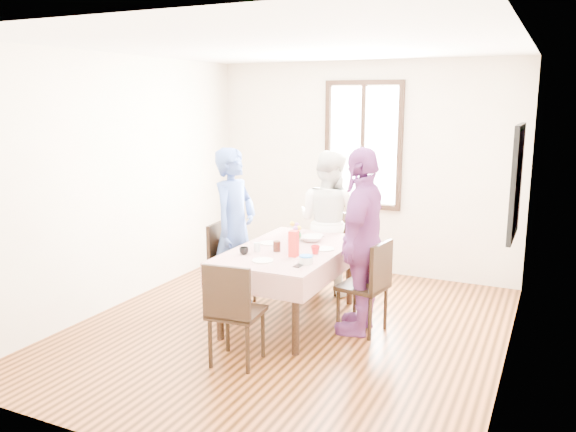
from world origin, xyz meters
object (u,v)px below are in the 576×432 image
object	(u,v)px
chair_near	(237,312)
person_left	(234,228)
dining_table	(290,285)
person_far	(329,222)
person_right	(362,241)
chair_far	(329,252)
chair_left	(233,265)
chair_right	(363,286)

from	to	relation	value
chair_near	person_left	distance (m)	1.48
dining_table	person_far	bearing A→B (deg)	90.00
person_left	person_right	distance (m)	1.47
person_left	person_far	distance (m)	1.16
dining_table	chair_far	world-z (taller)	chair_far
person_far	chair_far	bearing A→B (deg)	-78.03
chair_near	person_far	distance (m)	2.16
chair_left	chair_far	bearing A→B (deg)	137.40
chair_far	person_far	xyz separation A→B (m)	(0.00, -0.02, 0.37)
chair_left	chair_near	distance (m)	1.43
chair_left	chair_right	distance (m)	1.51
dining_table	chair_far	xyz separation A→B (m)	(-0.00, 1.07, 0.08)
chair_far	person_left	xyz separation A→B (m)	(-0.73, -0.93, 0.41)
chair_left	chair_far	xyz separation A→B (m)	(0.75, 0.93, 0.00)
dining_table	person_right	size ratio (longest dim) A/B	0.87
dining_table	chair_right	xyz separation A→B (m)	(0.75, 0.05, 0.08)
chair_far	person_far	distance (m)	0.37
person_far	chair_right	bearing A→B (deg)	138.81
chair_left	person_right	distance (m)	1.55
chair_far	person_left	world-z (taller)	person_left
dining_table	person_right	xyz separation A→B (m)	(0.73, 0.05, 0.52)
chair_left	person_right	bearing A→B (deg)	82.73
chair_far	chair_left	bearing A→B (deg)	55.07
chair_left	person_left	world-z (taller)	person_left
chair_right	person_right	size ratio (longest dim) A/B	0.51
chair_far	chair_right	bearing A→B (deg)	130.48
chair_left	chair_right	size ratio (longest dim) A/B	1.00
chair_right	chair_left	bearing A→B (deg)	95.37
chair_right	chair_far	size ratio (longest dim) A/B	1.00
chair_far	dining_table	bearing A→B (deg)	94.16
dining_table	person_far	xyz separation A→B (m)	(-0.00, 1.05, 0.45)
chair_far	person_right	bearing A→B (deg)	129.74
chair_far	person_far	world-z (taller)	person_far
person_left	person_right	size ratio (longest dim) A/B	0.96
dining_table	person_left	size ratio (longest dim) A/B	0.90
chair_right	person_far	bearing A→B (deg)	45.92
dining_table	person_left	distance (m)	0.89
chair_far	person_right	xyz separation A→B (m)	(0.73, -1.02, 0.44)
chair_left	person_right	size ratio (longest dim) A/B	0.51
chair_right	chair_near	world-z (taller)	same
person_far	person_right	size ratio (longest dim) A/B	0.92
chair_far	chair_near	distance (m)	2.14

